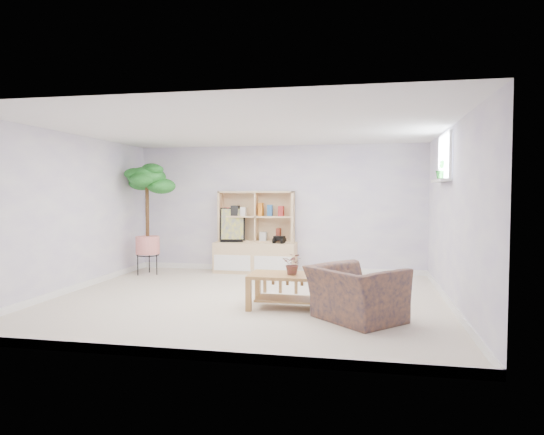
% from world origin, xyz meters
% --- Properties ---
extents(floor, '(5.50, 5.00, 0.01)m').
position_xyz_m(floor, '(0.00, 0.00, 0.00)').
color(floor, beige).
rests_on(floor, ground).
extents(ceiling, '(5.50, 5.00, 0.01)m').
position_xyz_m(ceiling, '(0.00, 0.00, 2.40)').
color(ceiling, white).
rests_on(ceiling, walls).
extents(walls, '(5.51, 5.01, 2.40)m').
position_xyz_m(walls, '(0.00, 0.00, 1.20)').
color(walls, '#BDB1E0').
rests_on(walls, floor).
extents(baseboard, '(5.50, 5.00, 0.10)m').
position_xyz_m(baseboard, '(0.00, 0.00, 0.05)').
color(baseboard, white).
rests_on(baseboard, floor).
extents(window, '(0.10, 0.98, 0.68)m').
position_xyz_m(window, '(2.73, 0.60, 2.00)').
color(window, '#CCDEFF').
rests_on(window, walls).
extents(window_sill, '(0.14, 1.00, 0.04)m').
position_xyz_m(window_sill, '(2.67, 0.60, 1.68)').
color(window_sill, white).
rests_on(window_sill, walls).
extents(storage_unit, '(1.53, 0.52, 1.53)m').
position_xyz_m(storage_unit, '(-0.40, 2.24, 0.77)').
color(storage_unit, tan).
rests_on(storage_unit, floor).
extents(poster, '(0.48, 0.20, 0.65)m').
position_xyz_m(poster, '(-0.83, 2.22, 0.90)').
color(poster, '#FDEF10').
rests_on(poster, storage_unit).
extents(toy_truck, '(0.31, 0.24, 0.15)m').
position_xyz_m(toy_truck, '(0.08, 2.16, 0.65)').
color(toy_truck, black).
rests_on(toy_truck, storage_unit).
extents(coffee_table, '(1.10, 0.61, 0.45)m').
position_xyz_m(coffee_table, '(0.70, -0.39, 0.22)').
color(coffee_table, '#A4723A').
rests_on(coffee_table, floor).
extents(table_plant, '(0.28, 0.25, 0.28)m').
position_xyz_m(table_plant, '(0.72, -0.42, 0.59)').
color(table_plant, '#154F1A').
rests_on(table_plant, coffee_table).
extents(floor_tree, '(0.90, 0.90, 2.06)m').
position_xyz_m(floor_tree, '(-2.30, 1.69, 1.03)').
color(floor_tree, '#194B1E').
rests_on(floor_tree, floor).
extents(armchair, '(1.31, 1.30, 0.73)m').
position_xyz_m(armchair, '(1.53, -0.84, 0.37)').
color(armchair, '#171D34').
rests_on(armchair, floor).
extents(sill_plant, '(0.16, 0.14, 0.27)m').
position_xyz_m(sill_plant, '(2.67, 0.57, 1.83)').
color(sill_plant, '#194B1E').
rests_on(sill_plant, window_sill).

